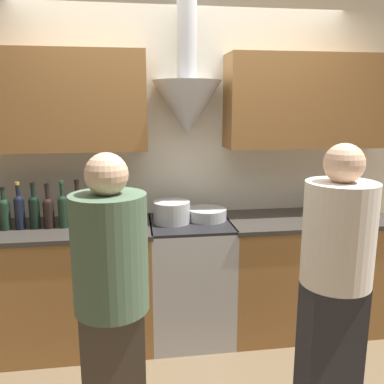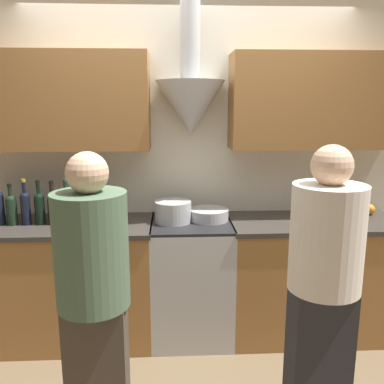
{
  "view_description": "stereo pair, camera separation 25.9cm",
  "coord_description": "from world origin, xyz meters",
  "px_view_note": "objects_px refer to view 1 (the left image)",
  "views": [
    {
      "loc": [
        -0.4,
        -2.55,
        1.77
      ],
      "look_at": [
        0.0,
        0.25,
        1.17
      ],
      "focal_mm": 38.0,
      "sensor_mm": 36.0,
      "label": 1
    },
    {
      "loc": [
        -0.14,
        -2.57,
        1.77
      ],
      "look_at": [
        0.0,
        0.25,
        1.17
      ],
      "focal_mm": 38.0,
      "sensor_mm": 36.0,
      "label": 2
    }
  ],
  "objects_px": {
    "stove_range": "(190,279)",
    "wine_bottle_4": "(19,210)",
    "wine_bottle_5": "(34,210)",
    "orange_fruit": "(359,206)",
    "wine_bottle_9": "(91,209)",
    "wine_bottle_3": "(4,212)",
    "wine_bottle_8": "(78,208)",
    "mixing_bowl": "(207,214)",
    "person_foreground_right": "(335,282)",
    "wine_bottle_7": "(63,209)",
    "person_foreground_left": "(112,302)",
    "saucepan": "(326,204)",
    "wine_bottle_6": "(49,211)",
    "stock_pot": "(172,212)"
  },
  "relations": [
    {
      "from": "stove_range",
      "to": "wine_bottle_4",
      "type": "relative_size",
      "value": 2.72
    },
    {
      "from": "wine_bottle_5",
      "to": "orange_fruit",
      "type": "bearing_deg",
      "value": 3.17
    },
    {
      "from": "wine_bottle_9",
      "to": "wine_bottle_5",
      "type": "bearing_deg",
      "value": -177.86
    },
    {
      "from": "wine_bottle_3",
      "to": "wine_bottle_8",
      "type": "distance_m",
      "value": 0.5
    },
    {
      "from": "mixing_bowl",
      "to": "wine_bottle_8",
      "type": "bearing_deg",
      "value": -177.75
    },
    {
      "from": "wine_bottle_4",
      "to": "person_foreground_right",
      "type": "bearing_deg",
      "value": -29.82
    },
    {
      "from": "wine_bottle_7",
      "to": "wine_bottle_9",
      "type": "bearing_deg",
      "value": 5.42
    },
    {
      "from": "wine_bottle_4",
      "to": "wine_bottle_8",
      "type": "bearing_deg",
      "value": 1.69
    },
    {
      "from": "wine_bottle_7",
      "to": "wine_bottle_9",
      "type": "height_order",
      "value": "wine_bottle_7"
    },
    {
      "from": "wine_bottle_8",
      "to": "wine_bottle_7",
      "type": "bearing_deg",
      "value": -172.29
    },
    {
      "from": "stove_range",
      "to": "wine_bottle_8",
      "type": "xyz_separation_m",
      "value": [
        -0.81,
        0.01,
        0.59
      ]
    },
    {
      "from": "wine_bottle_9",
      "to": "person_foreground_left",
      "type": "xyz_separation_m",
      "value": [
        0.19,
        -1.1,
        -0.18
      ]
    },
    {
      "from": "orange_fruit",
      "to": "wine_bottle_8",
      "type": "bearing_deg",
      "value": -176.67
    },
    {
      "from": "wine_bottle_4",
      "to": "saucepan",
      "type": "xyz_separation_m",
      "value": [
        2.36,
        0.17,
        -0.08
      ]
    },
    {
      "from": "wine_bottle_6",
      "to": "orange_fruit",
      "type": "height_order",
      "value": "wine_bottle_6"
    },
    {
      "from": "wine_bottle_3",
      "to": "wine_bottle_7",
      "type": "height_order",
      "value": "wine_bottle_7"
    },
    {
      "from": "orange_fruit",
      "to": "person_foreground_right",
      "type": "bearing_deg",
      "value": -124.4
    },
    {
      "from": "mixing_bowl",
      "to": "stove_range",
      "type": "bearing_deg",
      "value": -162.28
    },
    {
      "from": "wine_bottle_8",
      "to": "person_foreground_right",
      "type": "relative_size",
      "value": 0.21
    },
    {
      "from": "wine_bottle_5",
      "to": "wine_bottle_3",
      "type": "bearing_deg",
      "value": -178.96
    },
    {
      "from": "orange_fruit",
      "to": "stove_range",
      "type": "bearing_deg",
      "value": -174.54
    },
    {
      "from": "wine_bottle_5",
      "to": "wine_bottle_4",
      "type": "bearing_deg",
      "value": -178.99
    },
    {
      "from": "stove_range",
      "to": "mixing_bowl",
      "type": "xyz_separation_m",
      "value": [
        0.14,
        0.04,
        0.5
      ]
    },
    {
      "from": "wine_bottle_7",
      "to": "wine_bottle_4",
      "type": "bearing_deg",
      "value": 179.58
    },
    {
      "from": "wine_bottle_4",
      "to": "mixing_bowl",
      "type": "bearing_deg",
      "value": 2.09
    },
    {
      "from": "stove_range",
      "to": "wine_bottle_4",
      "type": "xyz_separation_m",
      "value": [
        -1.2,
        -0.01,
        0.59
      ]
    },
    {
      "from": "stock_pot",
      "to": "person_foreground_left",
      "type": "height_order",
      "value": "person_foreground_left"
    },
    {
      "from": "wine_bottle_5",
      "to": "wine_bottle_7",
      "type": "distance_m",
      "value": 0.2
    },
    {
      "from": "wine_bottle_3",
      "to": "wine_bottle_6",
      "type": "distance_m",
      "value": 0.3
    },
    {
      "from": "wine_bottle_3",
      "to": "mixing_bowl",
      "type": "xyz_separation_m",
      "value": [
        1.44,
        0.05,
        -0.08
      ]
    },
    {
      "from": "wine_bottle_5",
      "to": "wine_bottle_8",
      "type": "xyz_separation_m",
      "value": [
        0.3,
        0.01,
        -0.0
      ]
    },
    {
      "from": "stock_pot",
      "to": "orange_fruit",
      "type": "xyz_separation_m",
      "value": [
        1.56,
        0.13,
        -0.04
      ]
    },
    {
      "from": "mixing_bowl",
      "to": "orange_fruit",
      "type": "xyz_separation_m",
      "value": [
        1.29,
        0.09,
        -0.0
      ]
    },
    {
      "from": "wine_bottle_4",
      "to": "saucepan",
      "type": "bearing_deg",
      "value": 4.04
    },
    {
      "from": "wine_bottle_5",
      "to": "wine_bottle_7",
      "type": "height_order",
      "value": "wine_bottle_7"
    },
    {
      "from": "wine_bottle_8",
      "to": "stock_pot",
      "type": "distance_m",
      "value": 0.67
    },
    {
      "from": "orange_fruit",
      "to": "wine_bottle_4",
      "type": "bearing_deg",
      "value": -176.91
    },
    {
      "from": "wine_bottle_4",
      "to": "wine_bottle_7",
      "type": "xyz_separation_m",
      "value": [
        0.29,
        -0.0,
        -0.0
      ]
    },
    {
      "from": "stove_range",
      "to": "wine_bottle_7",
      "type": "bearing_deg",
      "value": -179.52
    },
    {
      "from": "stove_range",
      "to": "wine_bottle_5",
      "type": "distance_m",
      "value": 1.25
    },
    {
      "from": "stove_range",
      "to": "wine_bottle_7",
      "type": "distance_m",
      "value": 1.08
    },
    {
      "from": "wine_bottle_6",
      "to": "wine_bottle_7",
      "type": "height_order",
      "value": "wine_bottle_7"
    },
    {
      "from": "saucepan",
      "to": "wine_bottle_5",
      "type": "bearing_deg",
      "value": -175.83
    },
    {
      "from": "stock_pot",
      "to": "mixing_bowl",
      "type": "relative_size",
      "value": 0.91
    },
    {
      "from": "wine_bottle_6",
      "to": "wine_bottle_8",
      "type": "distance_m",
      "value": 0.2
    },
    {
      "from": "wine_bottle_6",
      "to": "stock_pot",
      "type": "bearing_deg",
      "value": 0.96
    },
    {
      "from": "wine_bottle_7",
      "to": "stock_pot",
      "type": "distance_m",
      "value": 0.78
    },
    {
      "from": "stove_range",
      "to": "wine_bottle_3",
      "type": "height_order",
      "value": "wine_bottle_3"
    },
    {
      "from": "wine_bottle_8",
      "to": "mixing_bowl",
      "type": "height_order",
      "value": "wine_bottle_8"
    },
    {
      "from": "person_foreground_left",
      "to": "stock_pot",
      "type": "bearing_deg",
      "value": 70.53
    }
  ]
}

